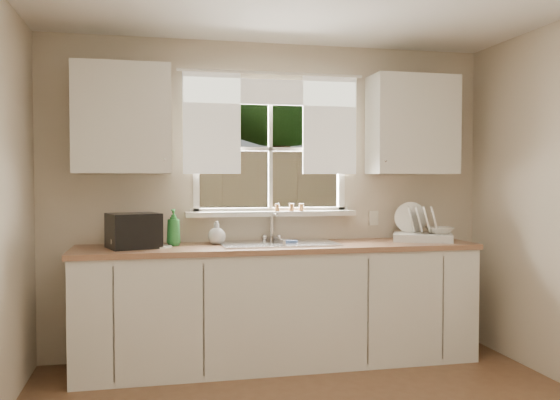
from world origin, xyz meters
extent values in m
cube|color=beige|center=(0.00, 2.00, 0.57)|extent=(3.60, 0.02, 1.15)
cube|color=beige|center=(0.00, 2.00, 2.33)|extent=(3.60, 0.02, 0.35)
cube|color=beige|center=(-1.20, 2.00, 1.65)|extent=(1.20, 0.02, 1.00)
cube|color=beige|center=(1.20, 2.00, 1.65)|extent=(1.20, 0.02, 1.00)
cube|color=white|center=(0.00, 2.02, 1.15)|extent=(1.30, 0.06, 0.05)
cube|color=white|center=(0.00, 2.02, 2.15)|extent=(1.30, 0.06, 0.05)
cube|color=white|center=(-0.60, 2.02, 1.65)|extent=(0.05, 0.06, 1.05)
cube|color=white|center=(0.60, 2.02, 1.65)|extent=(0.05, 0.06, 1.05)
cube|color=white|center=(0.00, 2.02, 1.65)|extent=(0.03, 0.04, 1.00)
cube|color=white|center=(0.00, 2.02, 1.65)|extent=(1.20, 0.04, 0.03)
cube|color=white|center=(0.00, 1.96, 1.13)|extent=(1.38, 0.14, 0.04)
cylinder|color=white|center=(0.00, 1.94, 2.25)|extent=(1.50, 0.02, 0.02)
cube|color=white|center=(-0.48, 1.95, 1.85)|extent=(0.45, 0.02, 0.80)
cube|color=white|center=(0.48, 1.95, 1.85)|extent=(0.45, 0.02, 0.80)
cube|color=white|center=(0.00, 1.95, 2.10)|extent=(1.40, 0.02, 0.20)
cube|color=silver|center=(0.00, 1.68, 0.43)|extent=(3.00, 0.62, 0.87)
cube|color=#926649|center=(0.00, 1.68, 0.89)|extent=(3.04, 0.65, 0.04)
cube|color=silver|center=(-1.15, 1.82, 1.85)|extent=(0.70, 0.33, 0.80)
cube|color=silver|center=(1.15, 1.82, 1.85)|extent=(0.70, 0.33, 0.80)
cube|color=beige|center=(0.88, 1.99, 1.08)|extent=(0.08, 0.01, 0.12)
cylinder|color=brown|center=(0.16, 1.94, 1.18)|extent=(0.04, 0.04, 0.06)
cylinder|color=brown|center=(0.24, 1.94, 1.18)|extent=(0.04, 0.04, 0.06)
cylinder|color=brown|center=(0.04, 1.94, 1.18)|extent=(0.04, 0.04, 0.06)
cube|color=#335421|center=(0.00, 7.00, -0.02)|extent=(20.00, 10.00, 0.02)
cube|color=#8D6F4E|center=(0.00, 5.00, 0.90)|extent=(8.00, 0.10, 1.80)
cube|color=maroon|center=(-1.20, 8.50, 1.10)|extent=(3.00, 3.00, 2.20)
cube|color=black|center=(-1.20, 8.50, 2.35)|extent=(3.20, 3.20, 0.30)
cylinder|color=#423021|center=(1.40, 8.00, 1.60)|extent=(0.36, 0.36, 3.20)
sphere|color=#214716|center=(1.40, 8.00, 4.00)|extent=(4.00, 4.00, 4.00)
sphere|color=#214716|center=(0.30, 9.50, 4.50)|extent=(3.20, 3.20, 3.20)
cube|color=#B7B7BC|center=(0.00, 1.71, 0.83)|extent=(0.84, 0.46, 0.18)
cube|color=#B7B7BC|center=(0.00, 1.71, 0.92)|extent=(0.88, 0.50, 0.01)
cube|color=#B7B7BC|center=(0.00, 1.71, 0.89)|extent=(0.02, 0.41, 0.14)
cylinder|color=silver|center=(0.00, 1.96, 1.02)|extent=(0.03, 0.03, 0.22)
cylinder|color=silver|center=(0.00, 1.88, 1.13)|extent=(0.02, 0.18, 0.02)
sphere|color=silver|center=(-0.06, 1.96, 0.94)|extent=(0.05, 0.05, 0.05)
sphere|color=silver|center=(0.06, 1.96, 0.94)|extent=(0.05, 0.05, 0.05)
cube|color=silver|center=(1.18, 1.69, 0.94)|extent=(0.56, 0.50, 0.06)
cylinder|color=white|center=(1.13, 1.81, 1.09)|extent=(0.27, 0.18, 0.25)
cylinder|color=white|center=(1.10, 1.73, 1.08)|extent=(0.15, 0.23, 0.22)
cylinder|color=white|center=(1.16, 1.71, 1.08)|extent=(0.15, 0.23, 0.22)
cylinder|color=white|center=(1.21, 1.68, 1.08)|extent=(0.15, 0.23, 0.22)
cylinder|color=white|center=(1.27, 1.66, 1.08)|extent=(0.15, 0.23, 0.22)
imported|color=white|center=(1.31, 1.65, 1.00)|extent=(0.24, 0.24, 0.05)
imported|color=#2A8135|center=(-0.79, 1.79, 1.05)|extent=(0.13, 0.14, 0.27)
imported|color=blue|center=(-1.12, 1.86, 1.01)|extent=(0.11, 0.11, 0.21)
imported|color=beige|center=(-0.46, 1.81, 1.00)|extent=(0.16, 0.16, 0.17)
cylinder|color=silver|center=(-0.90, 1.68, 0.92)|extent=(0.19, 0.19, 0.01)
imported|color=white|center=(-1.17, 1.61, 0.96)|extent=(0.13, 0.13, 0.09)
cube|color=black|center=(-1.07, 1.68, 1.04)|extent=(0.42, 0.39, 0.25)
camera|label=1|loc=(-0.95, -2.70, 1.41)|focal=38.00mm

